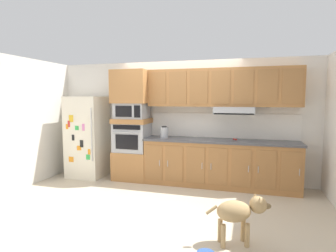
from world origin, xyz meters
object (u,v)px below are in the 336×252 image
(microwave, at_px, (132,111))
(electric_kettle, at_px, (164,132))
(built_in_oven, at_px, (132,137))
(dog, at_px, (240,212))
(screwdriver, at_px, (235,139))
(refrigerator, at_px, (88,137))

(microwave, distance_m, electric_kettle, 0.84)
(microwave, bearing_deg, built_in_oven, 179.23)
(electric_kettle, distance_m, dog, 2.70)
(electric_kettle, xyz_separation_m, dog, (1.56, -2.11, -0.64))
(electric_kettle, bearing_deg, microwave, 176.26)
(screwdriver, xyz_separation_m, dog, (0.15, -2.21, -0.54))
(microwave, relative_size, screwdriver, 3.83)
(built_in_oven, bearing_deg, microwave, -0.77)
(electric_kettle, height_order, dog, electric_kettle)
(refrigerator, relative_size, microwave, 2.73)
(built_in_oven, relative_size, electric_kettle, 2.92)
(refrigerator, xyz_separation_m, dog, (3.33, -2.09, -0.48))
(refrigerator, height_order, screwdriver, refrigerator)
(microwave, height_order, screwdriver, microwave)
(built_in_oven, distance_m, electric_kettle, 0.74)
(refrigerator, xyz_separation_m, electric_kettle, (1.76, 0.02, 0.15))
(microwave, relative_size, dog, 0.85)
(refrigerator, relative_size, screwdriver, 10.47)
(refrigerator, distance_m, microwave, 1.19)
(dog, bearing_deg, refrigerator, 127.49)
(screwdriver, bearing_deg, refrigerator, -177.72)
(built_in_oven, height_order, microwave, microwave)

